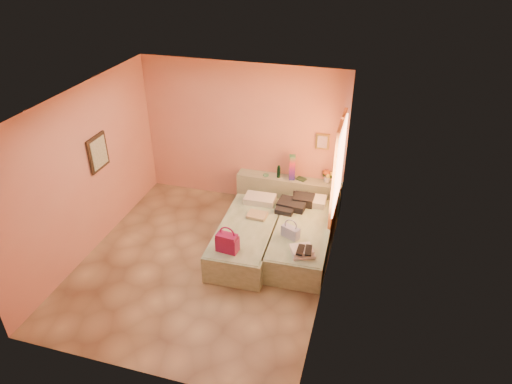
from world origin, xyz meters
TOP-DOWN VIEW (x-y plane):
  - ground at (0.00, 0.00)m, footprint 4.50×4.50m
  - room_walls at (0.21, 0.57)m, footprint 4.02×4.51m
  - headboard_ledge at (0.98, 2.10)m, footprint 2.05×0.30m
  - bed_left at (0.60, 0.54)m, footprint 0.95×2.02m
  - bed_right at (1.50, 0.75)m, footprint 0.95×2.02m
  - water_bottle at (0.77, 2.09)m, footprint 0.07×0.07m
  - rainbow_box at (1.03, 2.08)m, footprint 0.14×0.14m
  - small_dish at (0.52, 2.08)m, footprint 0.15×0.15m
  - green_book at (1.21, 2.11)m, footprint 0.21×0.19m
  - flower_vase at (1.70, 2.18)m, footprint 0.28×0.28m
  - magenta_handbag at (0.50, -0.18)m, footprint 0.36×0.23m
  - khaki_garment at (0.68, 0.86)m, footprint 0.34×0.28m
  - clothes_pile at (1.25, 1.33)m, footprint 0.57×0.57m
  - blue_handbag at (1.37, 0.43)m, footprint 0.33×0.24m
  - towel_stack at (1.64, 0.05)m, footprint 0.44×0.42m
  - sandal_pair at (1.68, -0.00)m, footprint 0.20×0.27m

SIDE VIEW (x-z plane):
  - ground at x=0.00m, z-range 0.00..0.00m
  - bed_left at x=0.60m, z-range 0.00..0.50m
  - bed_right at x=1.50m, z-range 0.00..0.50m
  - headboard_ledge at x=0.98m, z-range 0.00..0.65m
  - khaki_garment at x=0.68m, z-range 0.50..0.56m
  - towel_stack at x=1.64m, z-range 0.50..0.60m
  - clothes_pile at x=1.25m, z-range 0.50..0.66m
  - blue_handbag at x=1.37m, z-range 0.50..0.69m
  - sandal_pair at x=1.68m, z-range 0.60..0.63m
  - magenta_handbag at x=0.50m, z-range 0.50..0.82m
  - small_dish at x=0.52m, z-range 0.65..0.68m
  - green_book at x=1.21m, z-range 0.65..0.68m
  - water_bottle at x=0.77m, z-range 0.65..0.89m
  - flower_vase at x=1.70m, z-range 0.65..0.93m
  - rainbow_box at x=1.03m, z-range 0.65..1.16m
  - room_walls at x=0.21m, z-range 0.38..3.19m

